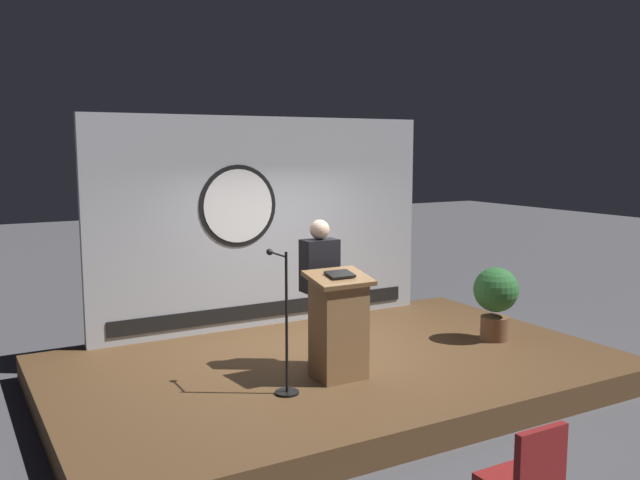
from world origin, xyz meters
name	(u,v)px	position (x,y,z in m)	size (l,w,h in m)	color
ground_plane	(336,385)	(0.00, 0.00, 0.00)	(40.00, 40.00, 0.00)	#4C4C51
stage_platform	(336,372)	(0.00, 0.00, 0.15)	(6.40, 4.00, 0.30)	brown
banner_display	(266,223)	(-0.01, 1.85, 1.71)	(4.87, 0.12, 2.85)	#B2B7C1
podium	(339,326)	(-0.29, -0.54, 0.87)	(0.64, 0.50, 1.16)	olive
speaker_person	(320,292)	(-0.25, -0.06, 1.14)	(0.40, 0.26, 1.65)	black
microphone_stand	(284,344)	(-0.98, -0.64, 0.80)	(0.24, 0.53, 1.43)	black
potted_plant	(496,296)	(2.20, -0.28, 0.86)	(0.57, 0.57, 0.93)	brown
audience_chair_right	(526,477)	(-0.50, -3.39, 0.49)	(0.44, 0.45, 0.89)	black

